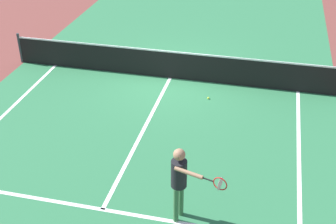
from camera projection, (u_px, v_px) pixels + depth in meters
ground_plane at (170, 78)px, 15.11m from camera, size 60.00×60.00×0.00m
court_surface_inbounds at (170, 78)px, 15.10m from camera, size 10.62×24.40×0.00m
line_service_near at (103, 209)px, 9.77m from camera, size 8.22×0.10×0.01m
line_center_service at (144, 130)px, 12.44m from camera, size 0.10×6.40×0.01m
net at (170, 64)px, 14.85m from camera, size 10.83×0.09×1.07m
player_near at (180, 177)px, 9.00m from camera, size 1.15×0.75×1.75m
tennis_ball_near_net at (208, 98)px, 13.88m from camera, size 0.07×0.07×0.07m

